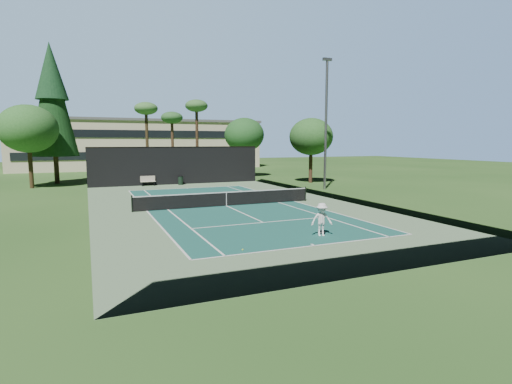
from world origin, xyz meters
TOP-DOWN VIEW (x-y plane):
  - ground at (0.00, 0.00)m, footprint 160.00×160.00m
  - apron_slab at (0.00, 0.00)m, footprint 18.00×32.00m
  - court_surface at (0.00, 0.00)m, footprint 10.97×23.77m
  - court_lines at (0.00, 0.00)m, footprint 11.07×23.87m
  - tennis_net at (0.00, 0.00)m, footprint 12.90×0.10m
  - fence at (0.00, 0.06)m, footprint 18.04×32.05m
  - player at (1.29, -10.38)m, footprint 1.16×0.86m
  - tennis_ball_a at (-3.16, -11.35)m, footprint 0.08×0.08m
  - tennis_ball_b at (-0.24, 1.22)m, footprint 0.07×0.07m
  - tennis_ball_c at (2.13, 1.50)m, footprint 0.07×0.07m
  - tennis_ball_d at (-3.15, 5.69)m, footprint 0.07×0.07m
  - park_bench at (-3.20, 15.74)m, footprint 1.50×0.45m
  - trash_bin at (0.13, 15.35)m, footprint 0.56×0.56m
  - pine_tree at (-12.00, 22.00)m, footprint 4.80×4.80m
  - palm_a at (-2.00, 24.00)m, footprint 2.80×2.80m
  - palm_b at (1.50, 26.00)m, footprint 2.80×2.80m
  - palm_c at (4.00, 23.00)m, footprint 2.80×2.80m
  - decid_tree_a at (10.00, 22.00)m, footprint 5.12×5.12m
  - decid_tree_b at (14.00, 12.00)m, footprint 4.80×4.80m
  - decid_tree_c at (-14.00, 18.00)m, footprint 5.44×5.44m
  - campus_building at (0.00, 45.98)m, footprint 40.50×12.50m
  - light_pole at (12.00, 6.00)m, footprint 0.90×0.25m

SIDE VIEW (x-z plane):
  - ground at x=0.00m, z-range 0.00..0.00m
  - apron_slab at x=0.00m, z-range 0.00..0.01m
  - court_surface at x=0.00m, z-range 0.01..0.02m
  - court_lines at x=0.00m, z-range 0.02..0.02m
  - tennis_ball_c at x=2.13m, z-range 0.00..0.07m
  - tennis_ball_d at x=-3.15m, z-range 0.00..0.07m
  - tennis_ball_b at x=-0.24m, z-range 0.00..0.07m
  - tennis_ball_a at x=-3.16m, z-range 0.00..0.08m
  - trash_bin at x=0.13m, z-range 0.01..0.95m
  - park_bench at x=-3.20m, z-range 0.03..1.06m
  - tennis_net at x=0.00m, z-range 0.01..1.11m
  - player at x=1.29m, z-range 0.00..1.61m
  - fence at x=0.00m, z-range -0.01..4.02m
  - campus_building at x=0.00m, z-range 0.06..8.36m
  - decid_tree_b at x=14.00m, z-range 1.51..8.65m
  - decid_tree_a at x=10.00m, z-range 1.61..9.23m
  - decid_tree_c at x=-14.00m, z-range 1.72..9.81m
  - light_pole at x=12.00m, z-range 0.35..12.57m
  - palm_b at x=1.50m, z-range 3.15..11.57m
  - palm_a at x=-2.00m, z-range 3.53..12.85m
  - palm_c at x=4.00m, z-range 3.72..13.49m
  - pine_tree at x=-12.00m, z-range 2.05..17.05m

